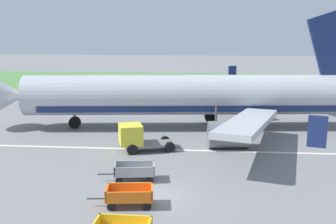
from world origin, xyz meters
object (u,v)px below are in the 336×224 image
(baggage_cart_second_in_row, at_px, (129,195))
(airplane, at_px, (198,96))
(baggage_cart_third_in_row, at_px, (134,171))
(service_truck_beside_carts, at_px, (137,137))

(baggage_cart_second_in_row, bearing_deg, airplane, 79.48)
(airplane, distance_m, baggage_cart_third_in_row, 14.71)
(airplane, distance_m, service_truck_beside_carts, 9.26)
(baggage_cart_third_in_row, bearing_deg, airplane, 75.32)
(baggage_cart_second_in_row, distance_m, baggage_cart_third_in_row, 3.80)
(baggage_cart_second_in_row, bearing_deg, service_truck_beside_carts, 96.71)
(baggage_cart_second_in_row, relative_size, service_truck_beside_carts, 0.76)
(baggage_cart_second_in_row, distance_m, service_truck_beside_carts, 10.04)
(baggage_cart_third_in_row, height_order, service_truck_beside_carts, service_truck_beside_carts)
(baggage_cart_second_in_row, xyz_separation_m, service_truck_beside_carts, (-1.17, 9.96, 0.50))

